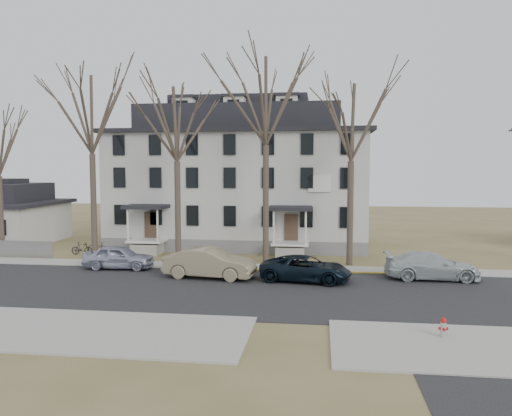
# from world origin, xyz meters

# --- Properties ---
(ground) EXTENTS (120.00, 120.00, 0.00)m
(ground) POSITION_xyz_m (0.00, 0.00, 0.00)
(ground) COLOR olive
(ground) RESTS_ON ground
(main_road) EXTENTS (120.00, 10.00, 0.04)m
(main_road) POSITION_xyz_m (0.00, 2.00, 0.00)
(main_road) COLOR #27272A
(main_road) RESTS_ON ground
(far_sidewalk) EXTENTS (120.00, 2.00, 0.08)m
(far_sidewalk) POSITION_xyz_m (0.00, 8.00, 0.00)
(far_sidewalk) COLOR #A09F97
(far_sidewalk) RESTS_ON ground
(near_sidewalk_left) EXTENTS (20.00, 5.00, 0.08)m
(near_sidewalk_left) POSITION_xyz_m (-8.00, -5.00, 0.00)
(near_sidewalk_left) COLOR #A09F97
(near_sidewalk_left) RESTS_ON ground
(yellow_curb) EXTENTS (14.00, 0.25, 0.06)m
(yellow_curb) POSITION_xyz_m (5.00, 7.10, 0.00)
(yellow_curb) COLOR gold
(yellow_curb) RESTS_ON ground
(boarding_house) EXTENTS (20.80, 12.36, 12.05)m
(boarding_house) POSITION_xyz_m (-2.00, 17.95, 5.38)
(boarding_house) COLOR slate
(boarding_house) RESTS_ON ground
(small_house) EXTENTS (8.70, 8.70, 5.00)m
(small_house) POSITION_xyz_m (-22.00, 16.00, 2.25)
(small_house) COLOR beige
(small_house) RESTS_ON ground
(tree_far_left) EXTENTS (8.40, 8.40, 13.72)m
(tree_far_left) POSITION_xyz_m (-11.00, 9.80, 10.34)
(tree_far_left) COLOR #473B31
(tree_far_left) RESTS_ON ground
(tree_mid_left) EXTENTS (7.80, 7.80, 12.74)m
(tree_mid_left) POSITION_xyz_m (-5.00, 9.80, 9.60)
(tree_mid_left) COLOR #473B31
(tree_mid_left) RESTS_ON ground
(tree_center) EXTENTS (9.00, 9.00, 14.70)m
(tree_center) POSITION_xyz_m (1.00, 9.80, 11.08)
(tree_center) COLOR #473B31
(tree_center) RESTS_ON ground
(tree_mid_right) EXTENTS (7.80, 7.80, 12.74)m
(tree_mid_right) POSITION_xyz_m (6.50, 9.80, 9.60)
(tree_mid_right) COLOR #473B31
(tree_mid_right) RESTS_ON ground
(car_silver) EXTENTS (4.41, 1.92, 1.48)m
(car_silver) POSITION_xyz_m (-7.87, 6.53, 0.74)
(car_silver) COLOR #ADB0C7
(car_silver) RESTS_ON ground
(car_tan) EXTENTS (5.42, 2.42, 1.73)m
(car_tan) POSITION_xyz_m (-1.69, 4.75, 0.86)
(car_tan) COLOR gray
(car_tan) RESTS_ON ground
(car_navy) EXTENTS (5.30, 2.98, 1.40)m
(car_navy) POSITION_xyz_m (3.81, 4.64, 0.70)
(car_navy) COLOR black
(car_navy) RESTS_ON ground
(car_white) EXTENTS (5.24, 2.19, 1.51)m
(car_white) POSITION_xyz_m (10.88, 6.04, 0.76)
(car_white) COLOR #B5C1C3
(car_white) RESTS_ON ground
(bicycle_left) EXTENTS (1.63, 0.75, 0.83)m
(bicycle_left) POSITION_xyz_m (-11.82, 11.97, 0.41)
(bicycle_left) COLOR black
(bicycle_left) RESTS_ON ground
(bicycle_right) EXTENTS (1.55, 0.53, 0.91)m
(bicycle_right) POSITION_xyz_m (-12.55, 10.96, 0.46)
(bicycle_right) COLOR black
(bicycle_right) RESTS_ON ground
(fire_hydrant) EXTENTS (0.34, 0.32, 0.81)m
(fire_hydrant) POSITION_xyz_m (9.16, -4.04, 0.41)
(fire_hydrant) COLOR #B7B7BA
(fire_hydrant) RESTS_ON ground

